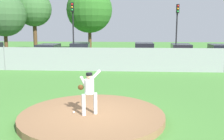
# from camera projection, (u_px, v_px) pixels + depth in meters

# --- Properties ---
(ground_plane) EXTENTS (80.00, 80.00, 0.00)m
(ground_plane) POSITION_uv_depth(u_px,v_px,m) (107.00, 83.00, 15.06)
(ground_plane) COLOR #427A33
(asphalt_strip) EXTENTS (44.00, 7.00, 0.01)m
(asphalt_strip) POSITION_uv_depth(u_px,v_px,m) (115.00, 63.00, 23.42)
(asphalt_strip) COLOR #2B2B2D
(asphalt_strip) RESTS_ON ground_plane
(pitchers_mound) EXTENTS (5.03, 5.03, 0.24)m
(pitchers_mound) POSITION_uv_depth(u_px,v_px,m) (92.00, 116.00, 9.13)
(pitchers_mound) COLOR brown
(pitchers_mound) RESTS_ON ground_plane
(pitcher_youth) EXTENTS (0.80, 0.34, 1.55)m
(pitcher_youth) POSITION_uv_depth(u_px,v_px,m) (89.00, 89.00, 8.82)
(pitcher_youth) COLOR silver
(pitcher_youth) RESTS_ON pitchers_mound
(baseball) EXTENTS (0.07, 0.07, 0.07)m
(baseball) POSITION_uv_depth(u_px,v_px,m) (74.00, 112.00, 9.10)
(baseball) COLOR white
(baseball) RESTS_ON pitchers_mound
(chainlink_fence) EXTENTS (39.75, 0.07, 1.81)m
(chainlink_fence) POSITION_uv_depth(u_px,v_px,m) (112.00, 60.00, 18.85)
(chainlink_fence) COLOR gray
(chainlink_fence) RESTS_ON ground_plane
(parked_car_silver) EXTENTS (2.08, 4.35, 1.73)m
(parked_car_silver) POSITION_uv_depth(u_px,v_px,m) (80.00, 53.00, 23.98)
(parked_car_silver) COLOR #B7BABF
(parked_car_silver) RESTS_ON ground_plane
(parked_car_burgundy) EXTENTS (1.85, 4.03, 1.78)m
(parked_car_burgundy) POSITION_uv_depth(u_px,v_px,m) (144.00, 53.00, 23.29)
(parked_car_burgundy) COLOR maroon
(parked_car_burgundy) RESTS_ON ground_plane
(parked_car_navy) EXTENTS (2.00, 4.32, 1.71)m
(parked_car_navy) POSITION_uv_depth(u_px,v_px,m) (220.00, 55.00, 22.23)
(parked_car_navy) COLOR #161E4C
(parked_car_navy) RESTS_ON ground_plane
(parked_car_white) EXTENTS (1.89, 4.69, 1.63)m
(parked_car_white) POSITION_uv_depth(u_px,v_px,m) (48.00, 53.00, 23.71)
(parked_car_white) COLOR silver
(parked_car_white) RESTS_ON ground_plane
(parked_car_red) EXTENTS (2.03, 4.86, 1.71)m
(parked_car_red) POSITION_uv_depth(u_px,v_px,m) (181.00, 54.00, 22.76)
(parked_car_red) COLOR #A81919
(parked_car_red) RESTS_ON ground_plane
(traffic_light_near) EXTENTS (0.28, 0.46, 5.57)m
(traffic_light_near) POSITION_uv_depth(u_px,v_px,m) (73.00, 21.00, 26.76)
(traffic_light_near) COLOR black
(traffic_light_near) RESTS_ON ground_plane
(traffic_light_far) EXTENTS (0.28, 0.46, 5.38)m
(traffic_light_far) POSITION_uv_depth(u_px,v_px,m) (177.00, 22.00, 26.28)
(traffic_light_far) COLOR black
(traffic_light_far) RESTS_ON ground_plane
(tree_slender_far) EXTENTS (4.99, 4.99, 7.02)m
(tree_slender_far) POSITION_uv_depth(u_px,v_px,m) (4.00, 15.00, 30.35)
(tree_slender_far) COLOR #4C331E
(tree_slender_far) RESTS_ON ground_plane
(tree_broad_left) EXTENTS (4.36, 4.36, 7.53)m
(tree_broad_left) POSITION_uv_depth(u_px,v_px,m) (34.00, 9.00, 32.68)
(tree_broad_left) COLOR #4C331E
(tree_broad_left) RESTS_ON ground_plane
(tree_leaning_west) EXTENTS (5.71, 5.71, 8.08)m
(tree_leaning_west) POSITION_uv_depth(u_px,v_px,m) (89.00, 10.00, 32.81)
(tree_leaning_west) COLOR #4C331E
(tree_leaning_west) RESTS_ON ground_plane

